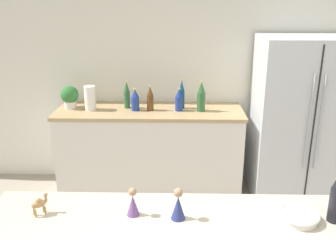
{
  "coord_description": "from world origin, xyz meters",
  "views": [
    {
      "loc": [
        -0.13,
        -1.32,
        2.07
      ],
      "look_at": [
        -0.2,
        1.37,
        1.16
      ],
      "focal_mm": 40.0,
      "sensor_mm": 36.0,
      "label": 1
    }
  ],
  "objects_px": {
    "paper_towel_roll": "(90,98)",
    "back_bottle_4": "(182,95)",
    "back_bottle_5": "(127,95)",
    "back_bottle_0": "(135,100)",
    "potted_plant": "(70,96)",
    "back_bottle_3": "(201,97)",
    "back_bottle_2": "(179,100)",
    "camel_figurine": "(39,203)",
    "wise_man_figurine_blue": "(133,203)",
    "fruit_bowl": "(298,216)",
    "back_bottle_1": "(150,99)",
    "refrigerator": "(302,120)",
    "wise_man_figurine_crimson": "(178,206)"
  },
  "relations": [
    {
      "from": "back_bottle_3",
      "to": "camel_figurine",
      "type": "bearing_deg",
      "value": -115.59
    },
    {
      "from": "wise_man_figurine_crimson",
      "to": "back_bottle_4",
      "type": "bearing_deg",
      "value": 88.86
    },
    {
      "from": "camel_figurine",
      "to": "wise_man_figurine_blue",
      "type": "distance_m",
      "value": 0.49
    },
    {
      "from": "back_bottle_5",
      "to": "fruit_bowl",
      "type": "bearing_deg",
      "value": -61.72
    },
    {
      "from": "refrigerator",
      "to": "back_bottle_4",
      "type": "relative_size",
      "value": 5.45
    },
    {
      "from": "refrigerator",
      "to": "back_bottle_0",
      "type": "height_order",
      "value": "refrigerator"
    },
    {
      "from": "back_bottle_1",
      "to": "wise_man_figurine_blue",
      "type": "bearing_deg",
      "value": -88.63
    },
    {
      "from": "back_bottle_1",
      "to": "back_bottle_4",
      "type": "distance_m",
      "value": 0.33
    },
    {
      "from": "paper_towel_roll",
      "to": "back_bottle_0",
      "type": "bearing_deg",
      "value": -0.82
    },
    {
      "from": "back_bottle_1",
      "to": "back_bottle_4",
      "type": "bearing_deg",
      "value": 13.65
    },
    {
      "from": "back_bottle_1",
      "to": "wise_man_figurine_crimson",
      "type": "distance_m",
      "value": 2.06
    },
    {
      "from": "back_bottle_5",
      "to": "wise_man_figurine_blue",
      "type": "bearing_deg",
      "value": -81.9
    },
    {
      "from": "potted_plant",
      "to": "back_bottle_4",
      "type": "xyz_separation_m",
      "value": [
        1.17,
        0.02,
        0.02
      ]
    },
    {
      "from": "back_bottle_4",
      "to": "wise_man_figurine_blue",
      "type": "bearing_deg",
      "value": -97.53
    },
    {
      "from": "potted_plant",
      "to": "wise_man_figurine_blue",
      "type": "relative_size",
      "value": 1.52
    },
    {
      "from": "fruit_bowl",
      "to": "wise_man_figurine_blue",
      "type": "xyz_separation_m",
      "value": [
        -0.84,
        0.03,
        0.04
      ]
    },
    {
      "from": "fruit_bowl",
      "to": "wise_man_figurine_blue",
      "type": "distance_m",
      "value": 0.85
    },
    {
      "from": "back_bottle_1",
      "to": "back_bottle_2",
      "type": "distance_m",
      "value": 0.3
    },
    {
      "from": "back_bottle_3",
      "to": "fruit_bowl",
      "type": "distance_m",
      "value": 2.06
    },
    {
      "from": "paper_towel_roll",
      "to": "back_bottle_4",
      "type": "relative_size",
      "value": 0.82
    },
    {
      "from": "back_bottle_0",
      "to": "wise_man_figurine_crimson",
      "type": "distance_m",
      "value": 2.08
    },
    {
      "from": "back_bottle_2",
      "to": "camel_figurine",
      "type": "height_order",
      "value": "back_bottle_2"
    },
    {
      "from": "refrigerator",
      "to": "back_bottle_0",
      "type": "xyz_separation_m",
      "value": [
        -1.71,
        0.02,
        0.19
      ]
    },
    {
      "from": "refrigerator",
      "to": "fruit_bowl",
      "type": "bearing_deg",
      "value": -108.27
    },
    {
      "from": "back_bottle_3",
      "to": "potted_plant",
      "type": "bearing_deg",
      "value": 177.03
    },
    {
      "from": "potted_plant",
      "to": "back_bottle_1",
      "type": "bearing_deg",
      "value": -3.96
    },
    {
      "from": "camel_figurine",
      "to": "back_bottle_2",
      "type": "bearing_deg",
      "value": 69.99
    },
    {
      "from": "potted_plant",
      "to": "back_bottle_3",
      "type": "xyz_separation_m",
      "value": [
        1.37,
        -0.07,
        0.02
      ]
    },
    {
      "from": "back_bottle_5",
      "to": "back_bottle_0",
      "type": "bearing_deg",
      "value": -42.76
    },
    {
      "from": "back_bottle_1",
      "to": "refrigerator",
      "type": "bearing_deg",
      "value": -1.01
    },
    {
      "from": "back_bottle_1",
      "to": "fruit_bowl",
      "type": "relative_size",
      "value": 1.25
    },
    {
      "from": "back_bottle_1",
      "to": "potted_plant",
      "type": "bearing_deg",
      "value": 176.04
    },
    {
      "from": "potted_plant",
      "to": "back_bottle_3",
      "type": "distance_m",
      "value": 1.37
    },
    {
      "from": "potted_plant",
      "to": "paper_towel_roll",
      "type": "height_order",
      "value": "paper_towel_roll"
    },
    {
      "from": "back_bottle_4",
      "to": "back_bottle_2",
      "type": "bearing_deg",
      "value": -109.27
    },
    {
      "from": "back_bottle_1",
      "to": "camel_figurine",
      "type": "bearing_deg",
      "value": -102.24
    },
    {
      "from": "refrigerator",
      "to": "camel_figurine",
      "type": "bearing_deg",
      "value": -135.11
    },
    {
      "from": "back_bottle_0",
      "to": "fruit_bowl",
      "type": "bearing_deg",
      "value": -62.78
    },
    {
      "from": "back_bottle_4",
      "to": "wise_man_figurine_crimson",
      "type": "relative_size",
      "value": 1.78
    },
    {
      "from": "camel_figurine",
      "to": "back_bottle_5",
      "type": "bearing_deg",
      "value": 84.89
    },
    {
      "from": "back_bottle_0",
      "to": "fruit_bowl",
      "type": "xyz_separation_m",
      "value": [
        1.05,
        -2.04,
        -0.03
      ]
    },
    {
      "from": "back_bottle_4",
      "to": "back_bottle_1",
      "type": "bearing_deg",
      "value": -166.35
    },
    {
      "from": "back_bottle_5",
      "to": "camel_figurine",
      "type": "bearing_deg",
      "value": -95.11
    },
    {
      "from": "refrigerator",
      "to": "potted_plant",
      "type": "bearing_deg",
      "value": 177.95
    },
    {
      "from": "paper_towel_roll",
      "to": "back_bottle_0",
      "type": "relative_size",
      "value": 1.09
    },
    {
      "from": "back_bottle_1",
      "to": "back_bottle_5",
      "type": "distance_m",
      "value": 0.26
    },
    {
      "from": "wise_man_figurine_blue",
      "to": "wise_man_figurine_crimson",
      "type": "bearing_deg",
      "value": -6.95
    },
    {
      "from": "paper_towel_roll",
      "to": "wise_man_figurine_blue",
      "type": "xyz_separation_m",
      "value": [
        0.67,
        -2.01,
        -0.01
      ]
    },
    {
      "from": "back_bottle_1",
      "to": "fruit_bowl",
      "type": "xyz_separation_m",
      "value": [
        0.89,
        -2.04,
        -0.05
      ]
    },
    {
      "from": "wise_man_figurine_blue",
      "to": "back_bottle_5",
      "type": "bearing_deg",
      "value": 98.1
    }
  ]
}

